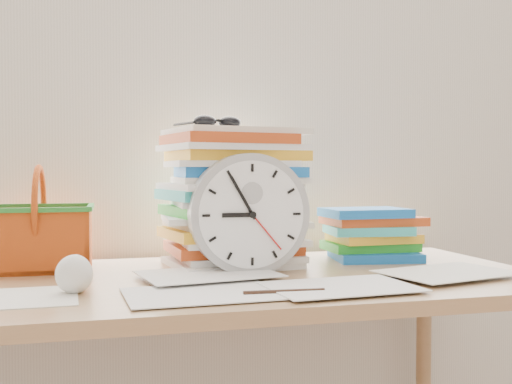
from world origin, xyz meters
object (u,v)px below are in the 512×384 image
object	(u,v)px
paper_stack	(233,197)
clock	(249,214)
book_stack	(368,234)
basket	(39,219)
desk	(233,309)

from	to	relation	value
paper_stack	clock	size ratio (longest dim) A/B	1.23
paper_stack	book_stack	world-z (taller)	paper_stack
paper_stack	clock	xyz separation A→B (m)	(0.00, -0.15, -0.03)
clock	basket	xyz separation A→B (m)	(-0.46, 0.19, -0.02)
basket	clock	bearing A→B (deg)	-19.30
clock	book_stack	xyz separation A→B (m)	(0.37, 0.15, -0.07)
paper_stack	clock	world-z (taller)	paper_stack
desk	basket	bearing A→B (deg)	153.86
paper_stack	basket	xyz separation A→B (m)	(-0.46, 0.04, -0.05)
basket	paper_stack	bearing A→B (deg)	-2.26
paper_stack	clock	distance (m)	0.15
desk	paper_stack	bearing A→B (deg)	76.84
clock	desk	bearing A→B (deg)	-154.48
basket	desk	bearing A→B (deg)	-23.41
desk	clock	distance (m)	0.22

